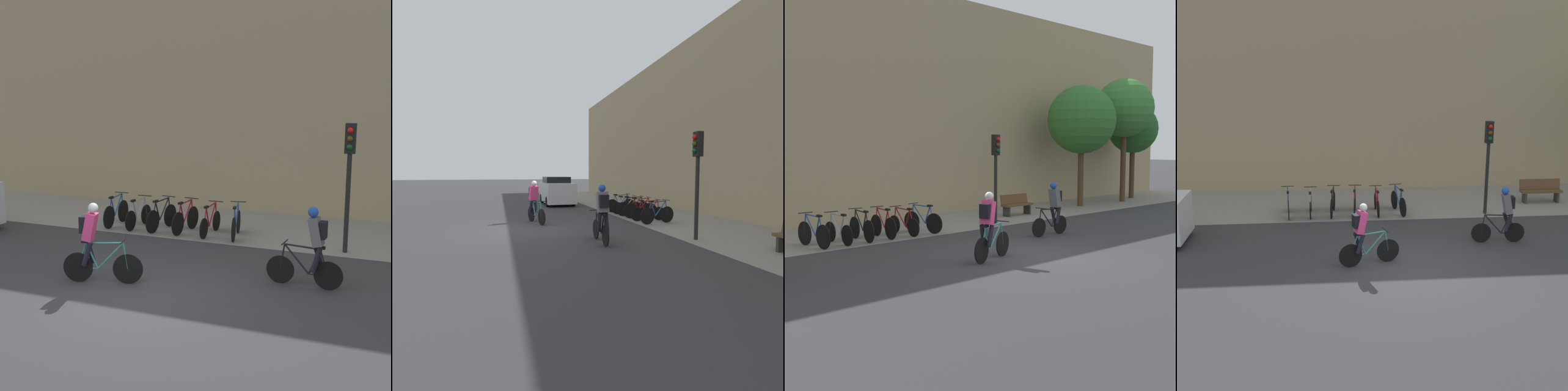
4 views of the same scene
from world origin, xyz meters
The scene contains 13 objects.
ground centered at (0.00, 0.00, 0.00)m, with size 200.00×200.00×0.00m, color #333335.
kerb_strip centered at (0.00, 6.75, 0.00)m, with size 44.00×4.50×0.01m, color gray.
building_facade centered at (0.00, 9.30, 4.67)m, with size 44.00×0.60×9.33m, color tan.
cyclist_pink centered at (-1.32, 0.49, 0.95)m, with size 1.71×0.63×1.77m.
cyclist_grey centered at (3.12, 1.97, 0.95)m, with size 1.65×0.46×1.75m.
parked_bike_0 centered at (-3.65, 5.35, 0.41)m, with size 0.46×1.71×0.99m.
parked_bike_1 centered at (-2.85, 5.35, 0.38)m, with size 0.46×1.63×0.95m.
parked_bike_2 centered at (-2.06, 5.35, 0.41)m, with size 0.46×1.70×0.98m.
parked_bike_3 centered at (-1.27, 5.35, 0.41)m, with size 0.46×1.65×0.98m.
parked_bike_4 centered at (-0.48, 5.34, 0.38)m, with size 0.46×1.66×0.94m.
parked_bike_5 centered at (0.32, 5.35, 0.41)m, with size 0.47×1.68×0.98m.
traffic_light_pole centered at (3.43, 4.95, 2.33)m, with size 0.26×0.30×3.34m.
parked_car centered at (-8.72, 2.81, 0.90)m, with size 4.30×1.84×1.85m.
Camera 2 is at (11.50, -0.93, 2.06)m, focal length 28.00 mm.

